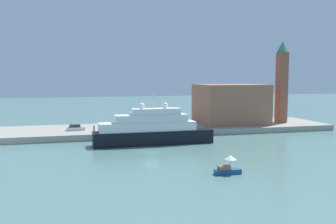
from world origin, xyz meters
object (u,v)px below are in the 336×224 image
Objects in this scene: small_motorboat at (228,167)px; harbor_building at (230,104)px; bell_tower at (282,79)px; large_yacht at (152,130)px; person_figure at (94,129)px; mooring_bollard at (163,130)px; parked_car at (76,128)px.

harbor_building reaches higher than small_motorboat.
bell_tower reaches higher than small_motorboat.
small_motorboat is 0.23× the size of harbor_building.
small_motorboat is at bearing -78.05° from large_yacht.
person_figure reaches higher than mooring_bollard.
large_yacht is at bearing -158.67° from bell_tower.
small_motorboat is at bearing -65.32° from person_figure.
parked_car is 2.55× the size of person_figure.
small_motorboat is 58.36m from bell_tower.
mooring_bollard is at bearing 61.07° from large_yacht.
small_motorboat is 0.93× the size of parked_car.
bell_tower is at bearing 1.12° from parked_car.
person_figure is (-53.84, -5.50, -11.74)m from bell_tower.
harbor_building reaches higher than parked_car.
person_figure reaches higher than small_motorboat.
parked_car reaches higher than small_motorboat.
harbor_building is 0.79× the size of bell_tower.
person_figure is at bearing 114.68° from small_motorboat.
person_figure is 2.79× the size of mooring_bollard.
parked_car is at bearing 162.60° from mooring_bollard.
mooring_bollard is at bearing -168.33° from bell_tower.
mooring_bollard is at bearing -7.45° from person_figure.
harbor_building reaches higher than person_figure.
small_motorboat is 36.26m from mooring_bollard.
large_yacht is 6.37× the size of small_motorboat.
bell_tower is 5.24× the size of parked_car.
person_figure is 16.80m from mooring_bollard.
mooring_bollard is at bearing -156.70° from harbor_building.
harbor_building is at bearing 173.06° from bell_tower.
mooring_bollard is (-1.00, 36.24, 0.70)m from small_motorboat.
harbor_building is 43.38m from parked_car.
large_yacht is 10.06m from mooring_bollard.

